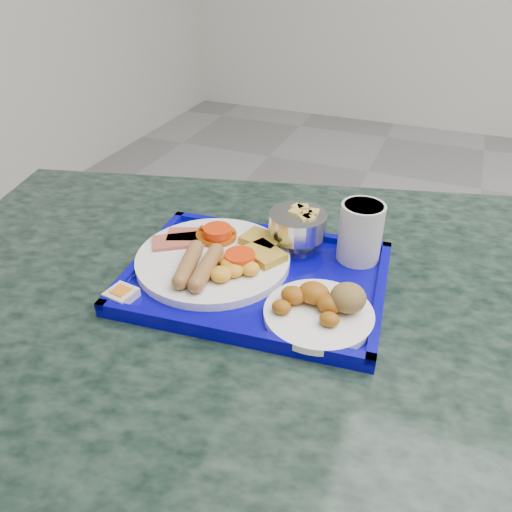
{
  "coord_description": "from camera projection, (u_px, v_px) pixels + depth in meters",
  "views": [
    {
      "loc": [
        -0.89,
        -0.96,
        1.28
      ],
      "look_at": [
        -1.14,
        -0.34,
        0.83
      ],
      "focal_mm": 35.0,
      "sensor_mm": 36.0,
      "label": 1
    }
  ],
  "objects": [
    {
      "name": "jam_packet",
      "position": [
        121.0,
        295.0,
        0.77
      ],
      "size": [
        0.05,
        0.05,
        0.02
      ],
      "rotation": [
        0.0,
        0.0,
        -0.14
      ],
      "color": "silver",
      "rests_on": "tray"
    },
    {
      "name": "knife",
      "position": [
        143.0,
        259.0,
        0.87
      ],
      "size": [
        0.04,
        0.19,
        0.0
      ],
      "primitive_type": "cube",
      "rotation": [
        0.0,
        0.0,
        0.12
      ],
      "color": "#BEBEC0",
      "rests_on": "tray"
    },
    {
      "name": "main_plate",
      "position": [
        216.0,
        257.0,
        0.85
      ],
      "size": [
        0.26,
        0.26,
        0.04
      ],
      "rotation": [
        0.0,
        0.0,
        0.09
      ],
      "color": "white",
      "rests_on": "tray"
    },
    {
      "name": "bread_plate",
      "position": [
        323.0,
        307.0,
        0.74
      ],
      "size": [
        0.16,
        0.16,
        0.05
      ],
      "rotation": [
        0.0,
        0.0,
        -0.03
      ],
      "color": "white",
      "rests_on": "tray"
    },
    {
      "name": "juice_cup",
      "position": [
        361.0,
        230.0,
        0.85
      ],
      "size": [
        0.07,
        0.07,
        0.1
      ],
      "color": "silver",
      "rests_on": "tray"
    },
    {
      "name": "spoon",
      "position": [
        165.0,
        244.0,
        0.91
      ],
      "size": [
        0.04,
        0.18,
        0.01
      ],
      "rotation": [
        0.0,
        0.0,
        0.11
      ],
      "color": "#BEBEC0",
      "rests_on": "tray"
    },
    {
      "name": "tray",
      "position": [
        256.0,
        279.0,
        0.83
      ],
      "size": [
        0.45,
        0.35,
        0.03
      ],
      "rotation": [
        0.0,
        0.0,
        0.1
      ],
      "color": "#07039A",
      "rests_on": "table"
    },
    {
      "name": "fruit_bowl",
      "position": [
        298.0,
        225.0,
        0.88
      ],
      "size": [
        0.1,
        0.1,
        0.07
      ],
      "color": "#BEBEC0",
      "rests_on": "tray"
    },
    {
      "name": "table",
      "position": [
        268.0,
        375.0,
        0.93
      ],
      "size": [
        1.42,
        1.12,
        0.78
      ],
      "rotation": [
        0.0,
        0.0,
        0.25
      ],
      "color": "slate",
      "rests_on": "floor"
    }
  ]
}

